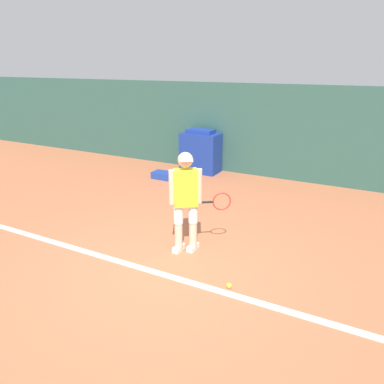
% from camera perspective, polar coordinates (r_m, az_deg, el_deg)
% --- Properties ---
extents(ground_plane, '(24.00, 24.00, 0.00)m').
position_cam_1_polar(ground_plane, '(5.33, -4.52, -11.58)').
color(ground_plane, '#B76642').
extents(back_wall, '(24.00, 0.10, 2.26)m').
position_cam_1_polar(back_wall, '(9.37, 12.17, 8.92)').
color(back_wall, '#2D564C').
rests_on(back_wall, ground_plane).
extents(court_baseline, '(21.60, 0.10, 0.01)m').
position_cam_1_polar(court_baseline, '(5.23, -5.30, -12.15)').
color(court_baseline, white).
rests_on(court_baseline, ground_plane).
extents(tennis_player, '(0.77, 0.59, 1.53)m').
position_cam_1_polar(tennis_player, '(5.46, -0.87, -0.97)').
color(tennis_player, beige).
rests_on(tennis_player, ground_plane).
extents(tennis_ball, '(0.07, 0.07, 0.07)m').
position_cam_1_polar(tennis_ball, '(4.92, 5.68, -13.99)').
color(tennis_ball, '#D1E533').
rests_on(tennis_ball, ground_plane).
extents(covered_chair, '(0.97, 0.58, 1.12)m').
position_cam_1_polar(covered_chair, '(9.75, 1.33, 6.16)').
color(covered_chair, navy).
rests_on(covered_chair, ground_plane).
extents(equipment_bag, '(0.67, 0.33, 0.17)m').
position_cam_1_polar(equipment_bag, '(9.24, -4.02, 2.50)').
color(equipment_bag, '#1E3D99').
rests_on(equipment_bag, ground_plane).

